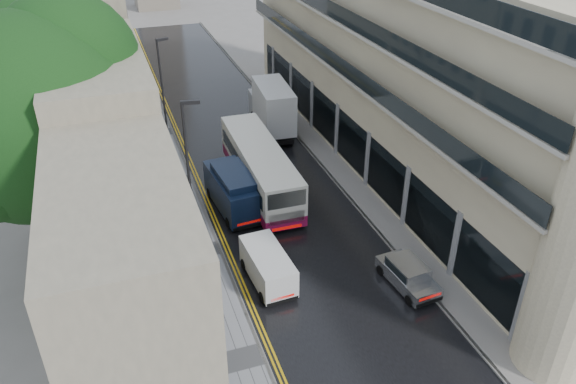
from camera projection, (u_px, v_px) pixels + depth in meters
road at (256, 170)px, 39.36m from camera, size 9.00×85.00×0.02m
left_sidewalk at (172, 183)px, 37.69m from camera, size 2.70×85.00×0.12m
right_sidewalk at (327, 158)px, 40.86m from camera, size 1.80×85.00×0.12m
old_shop_row at (100, 92)px, 35.70m from camera, size 4.50×56.00×12.00m
modern_block at (407, 64)px, 37.49m from camera, size 8.00×40.00×14.00m
tree_near at (40, 152)px, 26.22m from camera, size 10.56×10.56×13.89m
tree_far at (54, 79)px, 37.25m from camera, size 9.24×9.24×12.46m
cream_bus at (256, 194)px, 33.48m from camera, size 2.67×11.16×3.04m
white_lorry at (263, 117)px, 42.36m from camera, size 2.91×7.82×4.02m
silver_hatchback at (411, 293)px, 27.02m from camera, size 1.94×3.81×1.38m
white_van at (263, 288)px, 27.05m from camera, size 1.96×4.14×1.83m
navy_van at (228, 208)px, 32.43m from camera, size 2.63×5.59×2.77m
pedestrian at (188, 201)px, 33.76m from camera, size 0.76×0.61×1.83m
lamp_post_near at (189, 178)px, 29.43m from camera, size 0.97×0.40×8.46m
lamp_post_far at (163, 95)px, 40.62m from camera, size 0.91×0.47×7.97m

